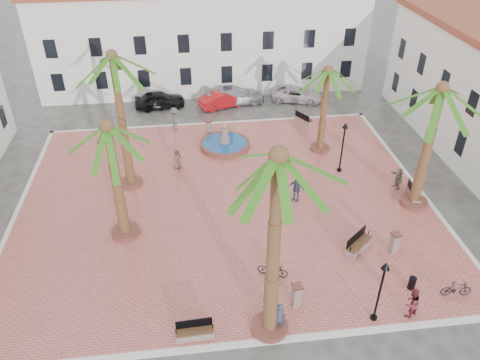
{
  "coord_description": "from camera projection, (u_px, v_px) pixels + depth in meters",
  "views": [
    {
      "loc": [
        -2.08,
        -24.29,
        18.02
      ],
      "look_at": [
        1.0,
        0.0,
        1.6
      ],
      "focal_mm": 35.0,
      "sensor_mm": 36.0,
      "label": 1
    }
  ],
  "objects": [
    {
      "name": "ground",
      "position": [
        225.0,
        202.0,
        30.26
      ],
      "size": [
        120.0,
        120.0,
        0.0
      ],
      "primitive_type": "plane",
      "color": "#56544F",
      "rests_on": "ground"
    },
    {
      "name": "plaza",
      "position": [
        225.0,
        201.0,
        30.22
      ],
      "size": [
        26.0,
        22.0,
        0.15
      ],
      "primitive_type": "cube",
      "color": "#CD6559",
      "rests_on": "ground"
    },
    {
      "name": "kerb_n",
      "position": [
        212.0,
        124.0,
        39.28
      ],
      "size": [
        26.3,
        0.3,
        0.16
      ],
      "primitive_type": "cube",
      "color": "silver",
      "rests_on": "ground"
    },
    {
      "name": "kerb_s",
      "position": [
        249.0,
        343.0,
        21.15
      ],
      "size": [
        26.3,
        0.3,
        0.16
      ],
      "primitive_type": "cube",
      "color": "silver",
      "rests_on": "ground"
    },
    {
      "name": "kerb_e",
      "position": [
        416.0,
        186.0,
        31.58
      ],
      "size": [
        0.3,
        22.3,
        0.16
      ],
      "primitive_type": "cube",
      "color": "silver",
      "rests_on": "ground"
    },
    {
      "name": "kerb_w",
      "position": [
        15.0,
        216.0,
        28.86
      ],
      "size": [
        0.3,
        22.3,
        0.16
      ],
      "primitive_type": "cube",
      "color": "silver",
      "rests_on": "ground"
    },
    {
      "name": "building_north",
      "position": [
        203.0,
        36.0,
        44.08
      ],
      "size": [
        30.4,
        7.4,
        9.5
      ],
      "color": "white",
      "rests_on": "ground"
    },
    {
      "name": "fountain",
      "position": [
        225.0,
        144.0,
        35.76
      ],
      "size": [
        3.82,
        3.82,
        1.97
      ],
      "color": "brown",
      "rests_on": "plaza"
    },
    {
      "name": "palm_nw",
      "position": [
        114.0,
        70.0,
        27.25
      ],
      "size": [
        4.94,
        4.94,
        9.25
      ],
      "color": "brown",
      "rests_on": "plaza"
    },
    {
      "name": "palm_sw",
      "position": [
        109.0,
        141.0,
        24.0
      ],
      "size": [
        5.32,
        5.32,
        7.37
      ],
      "color": "brown",
      "rests_on": "plaza"
    },
    {
      "name": "palm_s",
      "position": [
        277.0,
        179.0,
        17.07
      ],
      "size": [
        5.59,
        5.59,
        9.77
      ],
      "color": "brown",
      "rests_on": "plaza"
    },
    {
      "name": "palm_e",
      "position": [
        439.0,
        103.0,
        26.0
      ],
      "size": [
        5.64,
        5.64,
        8.24
      ],
      "color": "brown",
      "rests_on": "plaza"
    },
    {
      "name": "palm_ne",
      "position": [
        327.0,
        80.0,
        32.52
      ],
      "size": [
        4.76,
        4.76,
        6.64
      ],
      "color": "brown",
      "rests_on": "plaza"
    },
    {
      "name": "bench_s",
      "position": [
        195.0,
        333.0,
        21.23
      ],
      "size": [
        1.79,
        0.61,
        0.93
      ],
      "rotation": [
        0.0,
        0.0,
        0.04
      ],
      "color": "gray",
      "rests_on": "plaza"
    },
    {
      "name": "bench_se",
      "position": [
        358.0,
        245.0,
        26.1
      ],
      "size": [
        1.93,
        1.75,
        1.06
      ],
      "rotation": [
        0.0,
        0.0,
        0.69
      ],
      "color": "gray",
      "rests_on": "plaza"
    },
    {
      "name": "bench_e",
      "position": [
        413.0,
        195.0,
        30.19
      ],
      "size": [
        0.9,
        1.9,
        0.97
      ],
      "rotation": [
        0.0,
        0.0,
        1.38
      ],
      "color": "gray",
      "rests_on": "plaza"
    },
    {
      "name": "bench_ne",
      "position": [
        304.0,
        120.0,
        39.1
      ],
      "size": [
        1.34,
        1.79,
        0.92
      ],
      "rotation": [
        0.0,
        0.0,
        2.09
      ],
      "color": "gray",
      "rests_on": "plaza"
    },
    {
      "name": "lamppost_s",
      "position": [
        382.0,
        282.0,
        20.88
      ],
      "size": [
        0.39,
        0.39,
        3.63
      ],
      "color": "black",
      "rests_on": "plaza"
    },
    {
      "name": "lamppost_e",
      "position": [
        344.0,
        139.0,
        31.64
      ],
      "size": [
        0.41,
        0.41,
        3.78
      ],
      "color": "black",
      "rests_on": "plaza"
    },
    {
      "name": "bollard_se",
      "position": [
        297.0,
        295.0,
        22.51
      ],
      "size": [
        0.56,
        0.56,
        1.38
      ],
      "rotation": [
        0.0,
        0.0,
        0.14
      ],
      "color": "gray",
      "rests_on": "plaza"
    },
    {
      "name": "bollard_n",
      "position": [
        209.0,
        127.0,
        37.18
      ],
      "size": [
        0.53,
        0.53,
        1.24
      ],
      "rotation": [
        0.0,
        0.0,
        0.23
      ],
      "color": "gray",
      "rests_on": "plaza"
    },
    {
      "name": "bollard_e",
      "position": [
        394.0,
        243.0,
        25.7
      ],
      "size": [
        0.57,
        0.57,
        1.34
      ],
      "rotation": [
        0.0,
        0.0,
        0.23
      ],
      "color": "gray",
      "rests_on": "plaza"
    },
    {
      "name": "litter_bin",
      "position": [
        412.0,
        283.0,
        23.65
      ],
      "size": [
        0.37,
        0.37,
        0.71
      ],
      "primitive_type": "cylinder",
      "color": "black",
      "rests_on": "plaza"
    },
    {
      "name": "cyclist_a",
      "position": [
        279.0,
        317.0,
        21.3
      ],
      "size": [
        0.66,
        0.5,
        1.65
      ],
      "primitive_type": "imported",
      "rotation": [
        0.0,
        0.0,
        2.96
      ],
      "color": "#343C53",
      "rests_on": "plaza"
    },
    {
      "name": "bicycle_a",
      "position": [
        273.0,
        269.0,
        24.36
      ],
      "size": [
        1.73,
        1.16,
        0.86
      ],
      "primitive_type": "imported",
      "rotation": [
        0.0,
        0.0,
        1.17
      ],
      "color": "black",
      "rests_on": "plaza"
    },
    {
      "name": "cyclist_b",
      "position": [
        412.0,
        303.0,
        21.96
      ],
      "size": [
        1.01,
        0.93,
        1.68
      ],
      "primitive_type": "imported",
      "rotation": [
        0.0,
        0.0,
        3.59
      ],
      "color": "maroon",
      "rests_on": "plaza"
    },
    {
      "name": "bicycle_b",
      "position": [
        456.0,
        289.0,
        23.18
      ],
      "size": [
        1.6,
        0.62,
        0.94
      ],
      "primitive_type": "imported",
      "rotation": [
        0.0,
        0.0,
        1.46
      ],
      "color": "black",
      "rests_on": "plaza"
    },
    {
      "name": "pedestrian_fountain_a",
      "position": [
        177.0,
        158.0,
        32.96
      ],
      "size": [
        0.88,
        0.7,
        1.56
      ],
      "primitive_type": "imported",
      "rotation": [
        0.0,
        0.0,
        0.3
      ],
      "color": "#806554",
      "rests_on": "plaza"
    },
    {
      "name": "pedestrian_fountain_b",
      "position": [
        296.0,
        189.0,
        29.68
      ],
      "size": [
        1.1,
        0.94,
        1.77
      ],
      "primitive_type": "imported",
      "rotation": [
        0.0,
        0.0,
        -0.6
      ],
      "color": "#34475C",
      "rests_on": "plaza"
    },
    {
      "name": "pedestrian_north",
      "position": [
        174.0,
        119.0,
        37.67
      ],
      "size": [
        0.89,
        1.34,
        1.95
      ],
      "primitive_type": "imported",
      "rotation": [
        0.0,
        0.0,
        1.71
      ],
      "color": "#4D4D51",
      "rests_on": "plaza"
    },
    {
      "name": "pedestrian_east",
      "position": [
        398.0,
        178.0,
        30.89
      ],
      "size": [
        0.46,
        1.42,
        1.53
      ],
      "primitive_type": "imported",
      "rotation": [
        0.0,
        0.0,
        -1.58
      ],
      "color": "gray",
      "rests_on": "plaza"
    },
    {
      "name": "car_black",
      "position": [
        160.0,
        100.0,
        41.68
      ],
      "size": [
        4.57,
        2.21,
        1.5
      ],
      "primitive_type": "imported",
      "rotation": [
        0.0,
        0.0,
        1.67
      ],
      "color": "black",
      "rests_on": "ground"
    },
    {
      "name": "car_red",
      "position": [
        223.0,
        100.0,
        41.83
      ],
      "size": [
        4.58,
        2.85,
        1.43
      ],
      "primitive_type": "imported",
      "rotation": [
        0.0,
        0.0,
        1.91
      ],
      "color": "red",
      "rests_on": "ground"
    },
    {
      "name": "car_silver",
      "position": [
        235.0,
        95.0,
        42.42
      ],
      "size": [
        5.47,
        2.57,
        1.54
      ],
      "primitive_type": "imported",
      "rotation": [
        0.0,
        0.0,
        1.65
      ],
      "color": "#A0A1A8",
      "rests_on": "ground"
    },
    {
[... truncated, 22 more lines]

